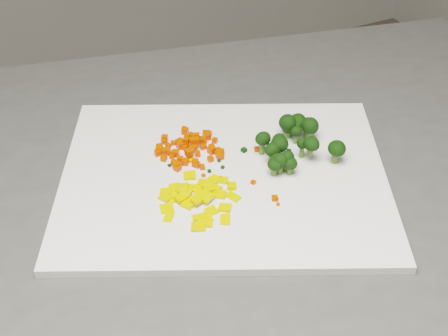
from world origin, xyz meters
name	(u,v)px	position (x,y,z in m)	size (l,w,h in m)	color
cutting_board	(224,177)	(0.23, 0.26, 0.91)	(0.41, 0.32, 0.01)	white
carrot_pile	(189,142)	(0.21, 0.32, 0.92)	(0.09, 0.09, 0.03)	#EF3402
pepper_pile	(198,194)	(0.18, 0.23, 0.92)	(0.11, 0.11, 0.01)	yellow
broccoli_pile	(298,142)	(0.33, 0.25, 0.94)	(0.11, 0.11, 0.05)	black
carrot_cube_0	(167,151)	(0.18, 0.33, 0.92)	(0.01, 0.01, 0.01)	#EF3402
carrot_cube_1	(184,129)	(0.22, 0.36, 0.91)	(0.01, 0.01, 0.01)	#EF3402
carrot_cube_2	(212,147)	(0.24, 0.31, 0.91)	(0.01, 0.01, 0.01)	#EF3402
carrot_cube_3	(187,139)	(0.21, 0.34, 0.91)	(0.01, 0.01, 0.01)	#EF3402
carrot_cube_4	(218,153)	(0.24, 0.30, 0.91)	(0.01, 0.01, 0.01)	#EF3402
carrot_cube_5	(176,153)	(0.19, 0.32, 0.92)	(0.01, 0.01, 0.01)	#EF3402
carrot_cube_6	(197,165)	(0.20, 0.28, 0.91)	(0.01, 0.01, 0.01)	#EF3402
carrot_cube_7	(193,149)	(0.21, 0.32, 0.92)	(0.01, 0.01, 0.01)	#EF3402
carrot_cube_8	(164,158)	(0.17, 0.31, 0.91)	(0.01, 0.01, 0.01)	#EF3402
carrot_cube_9	(189,153)	(0.20, 0.30, 0.92)	(0.01, 0.01, 0.01)	#EF3402
carrot_cube_10	(212,150)	(0.23, 0.30, 0.92)	(0.01, 0.01, 0.01)	#EF3402
carrot_cube_11	(168,146)	(0.18, 0.34, 0.91)	(0.01, 0.01, 0.01)	#EF3402
carrot_cube_12	(173,143)	(0.19, 0.34, 0.91)	(0.01, 0.01, 0.01)	#EF3402
carrot_cube_13	(185,131)	(0.22, 0.36, 0.92)	(0.01, 0.01, 0.01)	#EF3402
carrot_cube_14	(160,146)	(0.17, 0.34, 0.91)	(0.01, 0.01, 0.01)	#EF3402
carrot_cube_15	(159,150)	(0.17, 0.33, 0.92)	(0.01, 0.01, 0.01)	#EF3402
carrot_cube_16	(198,154)	(0.21, 0.30, 0.91)	(0.01, 0.01, 0.01)	#EF3402
carrot_cube_17	(180,142)	(0.20, 0.34, 0.92)	(0.01, 0.01, 0.01)	#EF3402
carrot_cube_18	(218,150)	(0.24, 0.30, 0.91)	(0.01, 0.01, 0.01)	#EF3402
carrot_cube_19	(204,147)	(0.23, 0.32, 0.91)	(0.01, 0.01, 0.01)	#EF3402
carrot_cube_20	(180,145)	(0.20, 0.33, 0.92)	(0.01, 0.01, 0.01)	#EF3402
carrot_cube_21	(188,138)	(0.21, 0.34, 0.92)	(0.01, 0.01, 0.01)	#EF3402
carrot_cube_22	(210,159)	(0.22, 0.29, 0.91)	(0.01, 0.01, 0.01)	#EF3402
carrot_cube_23	(165,138)	(0.19, 0.35, 0.92)	(0.01, 0.01, 0.01)	#EF3402
carrot_cube_24	(192,136)	(0.22, 0.34, 0.92)	(0.01, 0.01, 0.01)	#EF3402
carrot_cube_25	(215,140)	(0.25, 0.32, 0.91)	(0.01, 0.01, 0.01)	#EF3402
carrot_cube_26	(174,162)	(0.18, 0.30, 0.91)	(0.01, 0.01, 0.01)	#EF3402
carrot_cube_27	(160,151)	(0.17, 0.33, 0.91)	(0.01, 0.01, 0.01)	#EF3402
carrot_cube_28	(194,147)	(0.22, 0.32, 0.92)	(0.01, 0.01, 0.01)	#EF3402
carrot_cube_29	(203,147)	(0.23, 0.32, 0.91)	(0.01, 0.01, 0.01)	#EF3402
carrot_cube_30	(177,168)	(0.18, 0.29, 0.91)	(0.01, 0.01, 0.01)	#EF3402
carrot_cube_31	(220,156)	(0.24, 0.29, 0.92)	(0.01, 0.01, 0.01)	#EF3402
carrot_cube_32	(205,142)	(0.23, 0.33, 0.91)	(0.01, 0.01, 0.01)	#EF3402
carrot_cube_33	(194,149)	(0.21, 0.32, 0.91)	(0.01, 0.01, 0.01)	#EF3402
carrot_cube_34	(207,135)	(0.24, 0.34, 0.92)	(0.01, 0.01, 0.01)	#EF3402
carrot_cube_35	(185,147)	(0.20, 0.32, 0.91)	(0.01, 0.01, 0.01)	#EF3402
carrot_cube_36	(188,136)	(0.21, 0.34, 0.92)	(0.01, 0.01, 0.01)	#EF3402
carrot_cube_37	(174,153)	(0.19, 0.32, 0.91)	(0.01, 0.01, 0.01)	#EF3402
carrot_cube_38	(197,136)	(0.22, 0.33, 0.92)	(0.01, 0.01, 0.01)	#EF3402
carrot_cube_39	(185,162)	(0.19, 0.29, 0.92)	(0.01, 0.01, 0.01)	#EF3402
carrot_cube_40	(195,163)	(0.20, 0.29, 0.92)	(0.01, 0.01, 0.01)	#EF3402
carrot_cube_41	(193,148)	(0.21, 0.32, 0.92)	(0.01, 0.01, 0.01)	#EF3402
carrot_cube_42	(186,140)	(0.21, 0.33, 0.92)	(0.01, 0.01, 0.01)	#EF3402
carrot_cube_43	(164,142)	(0.18, 0.35, 0.91)	(0.01, 0.01, 0.01)	#EF3402
carrot_cube_44	(196,141)	(0.22, 0.32, 0.92)	(0.01, 0.01, 0.01)	#EF3402
carrot_cube_45	(201,140)	(0.23, 0.33, 0.92)	(0.01, 0.01, 0.01)	#EF3402
carrot_cube_46	(209,134)	(0.24, 0.34, 0.91)	(0.01, 0.01, 0.01)	#EF3402
carrot_cube_47	(158,153)	(0.17, 0.33, 0.91)	(0.01, 0.01, 0.01)	#EF3402
carrot_cube_48	(172,156)	(0.18, 0.31, 0.91)	(0.01, 0.01, 0.01)	#EF3402
carrot_cube_49	(180,159)	(0.19, 0.30, 0.91)	(0.01, 0.01, 0.01)	#EF3402
carrot_cube_50	(193,141)	(0.21, 0.32, 0.92)	(0.01, 0.01, 0.01)	#EF3402
carrot_cube_51	(177,166)	(0.18, 0.29, 0.92)	(0.01, 0.01, 0.01)	#EF3402
carrot_cube_52	(166,151)	(0.18, 0.33, 0.92)	(0.01, 0.01, 0.01)	#EF3402
carrot_cube_53	(202,167)	(0.21, 0.28, 0.91)	(0.01, 0.01, 0.01)	#EF3402
carrot_cube_54	(207,137)	(0.24, 0.33, 0.92)	(0.01, 0.01, 0.01)	#EF3402
carrot_cube_55	(205,133)	(0.24, 0.34, 0.91)	(0.01, 0.01, 0.01)	#EF3402
carrot_cube_56	(159,147)	(0.17, 0.34, 0.91)	(0.01, 0.01, 0.01)	#EF3402
carrot_cube_57	(222,152)	(0.24, 0.29, 0.91)	(0.01, 0.01, 0.01)	#EF3402
pepper_chunk_0	(214,180)	(0.21, 0.25, 0.91)	(0.01, 0.02, 0.00)	yellow
pepper_chunk_1	(200,217)	(0.17, 0.19, 0.91)	(0.02, 0.01, 0.00)	yellow
pepper_chunk_2	(194,200)	(0.17, 0.22, 0.91)	(0.01, 0.02, 0.00)	yellow
pepper_chunk_3	(187,189)	(0.17, 0.25, 0.91)	(0.01, 0.01, 0.00)	yellow
pepper_chunk_4	(206,223)	(0.17, 0.18, 0.91)	(0.01, 0.02, 0.00)	yellow
pepper_chunk_5	(186,193)	(0.17, 0.24, 0.92)	(0.01, 0.01, 0.00)	yellow
pepper_chunk_6	(233,197)	(0.22, 0.21, 0.91)	(0.02, 0.01, 0.00)	yellow
pepper_chunk_7	(198,227)	(0.16, 0.18, 0.91)	(0.01, 0.02, 0.00)	yellow
pepper_chunk_8	(225,220)	(0.19, 0.18, 0.91)	(0.02, 0.01, 0.00)	yellow
pepper_chunk_9	(204,218)	(0.17, 0.19, 0.91)	(0.02, 0.02, 0.00)	yellow
pepper_chunk_10	(180,198)	(0.16, 0.23, 0.92)	(0.01, 0.01, 0.00)	yellow
pepper_chunk_11	(232,186)	(0.23, 0.23, 0.91)	(0.01, 0.01, 0.00)	yellow
pepper_chunk_12	(183,188)	(0.17, 0.25, 0.92)	(0.02, 0.01, 0.00)	yellow
pepper_chunk_13	(203,194)	(0.19, 0.23, 0.91)	(0.01, 0.01, 0.00)	yellow
pepper_chunk_14	(225,208)	(0.20, 0.20, 0.91)	(0.01, 0.01, 0.00)	yellow
pepper_chunk_15	(190,176)	(0.19, 0.27, 0.91)	(0.02, 0.01, 0.00)	yellow
pepper_chunk_16	(206,185)	(0.20, 0.24, 0.91)	(0.02, 0.01, 0.00)	yellow
pepper_chunk_17	(175,196)	(0.16, 0.24, 0.91)	(0.01, 0.01, 0.00)	yellow
pepper_chunk_18	(180,192)	(0.16, 0.25, 0.91)	(0.02, 0.01, 0.00)	yellow
pepper_chunk_19	(166,192)	(0.15, 0.25, 0.91)	(0.01, 0.01, 0.00)	yellow
pepper_chunk_20	(188,204)	(0.16, 0.22, 0.91)	(0.01, 0.01, 0.00)	yellow
pepper_chunk_21	(171,198)	(0.15, 0.24, 0.91)	(0.02, 0.01, 0.00)	yellow
pepper_chunk_22	(199,195)	(0.18, 0.23, 0.91)	(0.01, 0.01, 0.00)	yellow
pepper_chunk_23	(167,209)	(0.14, 0.22, 0.91)	(0.02, 0.01, 0.00)	yellow
pepper_chunk_24	(205,196)	(0.19, 0.22, 0.92)	(0.02, 0.02, 0.00)	yellow
pepper_chunk_25	(211,211)	(0.19, 0.20, 0.91)	(0.01, 0.01, 0.00)	yellow
pepper_chunk_26	(215,189)	(0.21, 0.23, 0.91)	(0.01, 0.01, 0.00)	yellow
pepper_chunk_27	(219,194)	(0.21, 0.22, 0.91)	(0.02, 0.01, 0.00)	yellow
pepper_chunk_28	(196,188)	(0.18, 0.24, 0.91)	(0.02, 0.01, 0.00)	yellow
pepper_chunk_29	(209,188)	(0.20, 0.23, 0.92)	(0.01, 0.01, 0.00)	yellow
pepper_chunk_30	(168,217)	(0.14, 0.21, 0.91)	(0.01, 0.01, 0.00)	yellow
pepper_chunk_31	(222,180)	(0.22, 0.24, 0.91)	(0.01, 0.01, 0.00)	yellow
pepper_chunk_32	(176,187)	(0.16, 0.26, 0.91)	(0.01, 0.01, 0.00)	yellow
pepper_chunk_33	(187,190)	(0.17, 0.25, 0.91)	(0.01, 0.01, 0.00)	yellow
pepper_chunk_34	(197,200)	(0.18, 0.22, 0.92)	(0.01, 0.01, 0.00)	yellow
pepper_chunk_35	(205,182)	(0.20, 0.25, 0.91)	(0.02, 0.01, 0.00)	yellow
pepper_chunk_36	(175,188)	(0.16, 0.26, 0.91)	(0.02, 0.01, 0.00)	yellow
pepper_chunk_37	(165,198)	(0.14, 0.24, 0.91)	(0.01, 0.01, 0.00)	yellow
broccoli_floret_0	(287,127)	(0.34, 0.29, 0.93)	(0.03, 0.03, 0.03)	black
broccoli_floret_1	(279,149)	(0.31, 0.25, 0.93)	(0.03, 0.03, 0.03)	black
broccoli_floret_2	(336,152)	(0.37, 0.22, 0.93)	(0.03, 0.03, 0.03)	black
broccoli_floret_3	(287,162)	(0.30, 0.23, 0.93)	(0.02, 0.02, 0.03)	black
broccoli_floret_4	(297,125)	(0.36, 0.29, 0.93)	(0.03, 0.03, 0.03)	black
broccoli_floret_5	(288,130)	(0.34, 0.29, 0.92)	(0.03, 0.03, 0.03)	black
broccoli_floret_6	(302,148)	(0.34, 0.24, 0.93)	(0.02, 0.02, 0.03)	black
broccoli_floret_7	(274,167)	(0.29, 0.23, 0.92)	(0.03, 0.03, 0.02)	black
broccoli_floret_8	(296,129)	(0.35, 0.29, 0.92)	(0.02, 0.02, 0.03)	black
broccoli_floret_9	(262,144)	(0.29, 0.27, 0.93)	(0.03, 0.03, 0.03)	black
broccoli_floret_10	(290,167)	(0.30, 0.22, 0.92)	(0.02, 0.02, 0.02)	black
broccoli_floret_11	(309,130)	(0.37, 0.27, 0.93)	(0.03, 0.03, 0.03)	black
broccoli_floret_12	(277,163)	(0.29, 0.23, 0.92)	(0.03, 0.03, 0.02)	black
broccoli_floret_13	(307,128)	(0.37, 0.28, 0.93)	(0.03, 0.03, 0.03)	black
broccoli_floret_14	(310,147)	(0.34, 0.23, 0.93)	(0.03, 0.03, 0.03)	black
broccoli_floret_15	(278,145)	(0.31, 0.26, 0.93)	(0.02, 0.02, 0.03)	black
broccoli_floret_16	(296,135)	(0.34, 0.27, 0.92)	(0.02, 0.02, 0.03)	black
broccoli_floret_17	(280,164)	(0.29, 0.23, 0.93)	(0.03, 0.03, 0.03)	black
broccoli_floret_18	(272,154)	(0.29, 0.25, 0.93)	(0.03, 0.03, 0.03)	black
stray_bit_0	(220,179)	(0.22, 0.25, 0.91)	(0.01, 0.01, 0.00)	#EF3402
stray_bit_1	(223,167)	(0.23, 0.27, 0.91)	(0.00, 0.00, 0.00)	black
stray_bit_2	(188,186)	(0.18, 0.25, 0.91)	(0.01, 0.01, 0.00)	#EF3402
stray_bit_3	(278,204)	(0.26, 0.18, 0.91)	(0.00, 0.00, 0.00)	#EF3402
stray_bit_4	(170,165)	(0.17, 0.30, 0.91)	(0.00, 0.00, 0.00)	black
stray_bit_5	(253,182)	(0.25, 0.22, 0.91)	(0.01, 0.01, 0.00)	#EF3402
stray_bit_6	(257,149)	(0.29, 0.28, 0.91)	(0.01, 0.01, 0.00)	#EF3402
stray_bit_7	(203,175)	(0.20, 0.26, 0.91)	(0.00, 0.00, 0.00)	#EF3402
stray_bit_8	(244,150)	(0.27, 0.29, 0.91)	(0.01, 0.01, 0.00)	black
stray_bit_9	(207,185)	(0.20, 0.24, 0.91)	(0.00, 0.00, 0.00)	black
stray_bit_10	(191,160)	(0.20, 0.30, 0.91)	(0.01, 0.01, 0.00)	yellow
stray_bit_11	(289,152)	(0.33, 0.26, 0.91)	(0.01, 0.01, 0.00)	black
stray_bit_12	(275,198)	(0.26, 0.19, 0.91)	(0.01, 0.01, 0.01)	#EF3402
stray_bit_13	(219,161)	(0.23, 0.28, 0.91)	(0.00, 0.00, 0.00)	black
stray_bit_14	(195,144)	(0.22, 0.33, 0.91)	(0.01, 0.01, 0.01)	black
stray_bit_15	(209,171)	(0.21, 0.27, 0.91)	(0.00, 0.00, 0.00)	black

